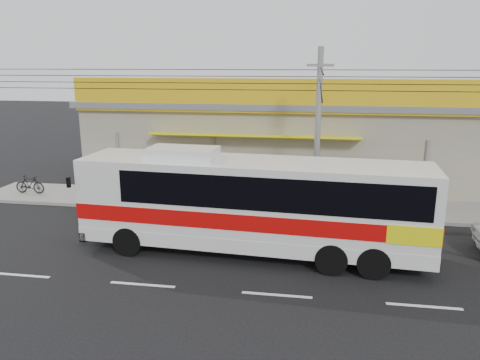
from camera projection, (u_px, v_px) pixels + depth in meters
The scene contains 8 objects.
ground at pixel (283, 260), 15.68m from camera, with size 120.00×120.00×0.00m, color black.
sidewalk at pixel (292, 205), 21.40m from camera, with size 30.00×3.20×0.15m, color gray.
lane_markings at pixel (277, 295), 13.29m from camera, with size 50.00×0.12×0.01m, color silver, non-canonical shape.
storefront_building at pixel (299, 138), 26.16m from camera, with size 22.60×9.20×5.70m.
coach_bus at pixel (258, 200), 15.71m from camera, with size 11.86×3.20×3.61m.
motorbike_red at pixel (187, 187), 22.52m from camera, with size 0.58×1.66×0.87m, color maroon.
motorbike_dark at pixel (30, 184), 22.97m from camera, with size 0.42×1.50×0.90m, color black.
utility_pole at pixel (320, 79), 18.13m from camera, with size 34.00×14.00×7.02m.
Camera 1 is at (0.90, -14.59, 6.42)m, focal length 35.00 mm.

